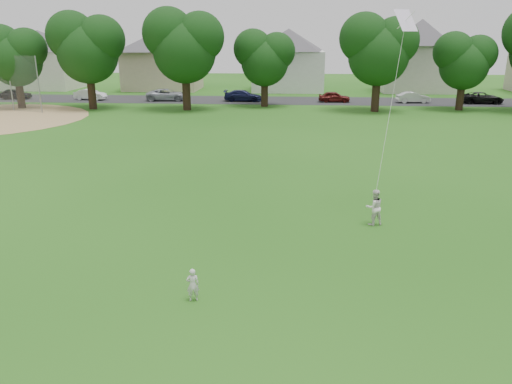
{
  "coord_description": "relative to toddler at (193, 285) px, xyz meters",
  "views": [
    {
      "loc": [
        0.63,
        -12.44,
        6.91
      ],
      "look_at": [
        -0.42,
        2.0,
        2.3
      ],
      "focal_mm": 35.0,
      "sensor_mm": 36.0,
      "label": 1
    }
  ],
  "objects": [
    {
      "name": "older_boy",
      "position": [
        5.71,
        6.07,
        0.22
      ],
      "size": [
        0.8,
        0.71,
        1.39
      ],
      "primitive_type": "imported",
      "rotation": [
        0.0,
        0.0,
        3.46
      ],
      "color": "silver",
      "rests_on": "ground"
    },
    {
      "name": "kite",
      "position": [
        6.2,
        7.04,
        3.72
      ],
      "size": [
        1.12,
        1.47,
        6.95
      ],
      "color": "white",
      "rests_on": "ground"
    },
    {
      "name": "street",
      "position": [
        1.93,
        42.59,
        -0.47
      ],
      "size": [
        90.0,
        7.0,
        0.01
      ],
      "primitive_type": "cube",
      "color": "#2D2D30",
      "rests_on": "ground"
    },
    {
      "name": "ground",
      "position": [
        1.93,
        0.59,
        -0.47
      ],
      "size": [
        160.0,
        160.0,
        0.0
      ],
      "primitive_type": "plane",
      "color": "#1D5212",
      "rests_on": "ground"
    },
    {
      "name": "tree_row",
      "position": [
        5.93,
        35.85,
        5.55
      ],
      "size": [
        81.52,
        8.58,
        10.07
      ],
      "color": "black",
      "rests_on": "ground"
    },
    {
      "name": "parked_cars",
      "position": [
        -1.59,
        41.59,
        0.12
      ],
      "size": [
        53.83,
        2.36,
        1.24
      ],
      "color": "black",
      "rests_on": "ground"
    },
    {
      "name": "toddler",
      "position": [
        0.0,
        0.0,
        0.0
      ],
      "size": [
        0.39,
        0.31,
        0.94
      ],
      "primitive_type": "imported",
      "rotation": [
        0.0,
        0.0,
        3.4
      ],
      "color": "silver",
      "rests_on": "ground"
    },
    {
      "name": "house_row",
      "position": [
        2.5,
        52.59,
        4.35
      ],
      "size": [
        76.35,
        13.32,
        10.15
      ],
      "color": "silver",
      "rests_on": "ground"
    }
  ]
}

